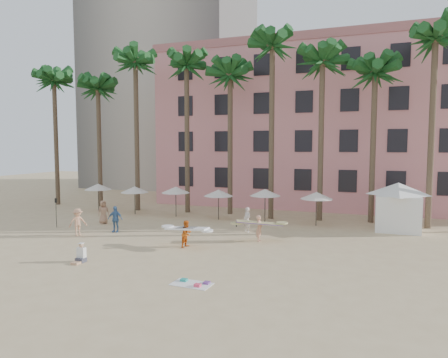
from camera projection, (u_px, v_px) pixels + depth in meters
ground at (155, 261)px, 21.33m from camera, size 120.00×120.00×0.00m
pink_hotel at (332, 129)px, 42.73m from camera, size 35.00×14.00×16.00m
grey_tower at (172, 22)px, 60.94m from camera, size 22.00×18.00×50.00m
palm_row at (245, 66)px, 34.16m from camera, size 44.40×5.40×16.30m
umbrella_row at (196, 191)px, 33.87m from camera, size 22.50×2.70×2.73m
cabana at (398, 202)px, 29.00m from camera, size 4.59×4.59×3.50m
beach_towel at (193, 283)px, 17.80m from camera, size 1.86×1.11×0.14m
carrier_yellow at (259, 226)px, 25.73m from camera, size 3.03×1.76×1.71m
carrier_white at (187, 233)px, 24.28m from camera, size 2.86×1.06×1.64m
beachgoers at (114, 218)px, 28.83m from camera, size 12.49×6.02×1.87m
paddle at (56, 209)px, 30.08m from camera, size 0.18×0.04×2.23m
seated_man at (81, 256)px, 21.12m from camera, size 0.45×0.79×1.03m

